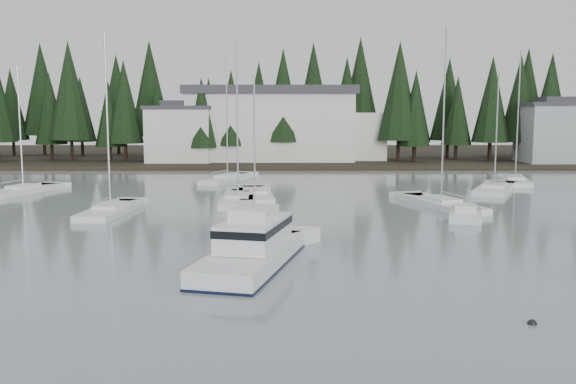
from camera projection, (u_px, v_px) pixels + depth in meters
name	position (u px, v px, depth m)	size (l,w,h in m)	color
far_shore_land	(302.00, 156.00, 110.53)	(240.00, 54.00, 1.00)	black
conifer_treeline	(304.00, 161.00, 99.62)	(200.00, 22.00, 20.00)	black
house_west	(180.00, 133.00, 92.03)	(9.54, 7.42, 8.75)	silver
house_east_a	(558.00, 131.00, 91.18)	(10.60, 8.48, 9.25)	#999EA0
harbor_inn	(285.00, 124.00, 95.25)	(29.50, 11.50, 10.90)	silver
cabin_cruiser_center	(252.00, 252.00, 32.57)	(5.68, 11.04, 4.54)	white
sailboat_0	(228.00, 180.00, 71.59)	(5.59, 10.43, 14.65)	white
sailboat_2	(111.00, 212.00, 49.11)	(3.18, 9.28, 14.08)	white
sailboat_4	(238.00, 201.00, 55.26)	(2.92, 10.25, 14.31)	white
sailboat_6	(494.00, 191.00, 62.45)	(6.68, 9.85, 12.04)	white
sailboat_9	(441.00, 206.00, 52.53)	(5.57, 10.71, 15.00)	white
sailboat_10	(23.00, 192.00, 61.37)	(5.11, 8.87, 12.45)	white
sailboat_11	(515.00, 182.00, 69.42)	(4.49, 9.28, 14.64)	white
sailboat_12	(255.00, 197.00, 58.14)	(3.92, 10.51, 11.58)	white
runabout_1	(466.00, 217.00, 46.60)	(3.54, 5.57, 1.42)	white
mooring_buoy_dark	(532.00, 324.00, 23.63)	(0.36, 0.36, 0.36)	black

